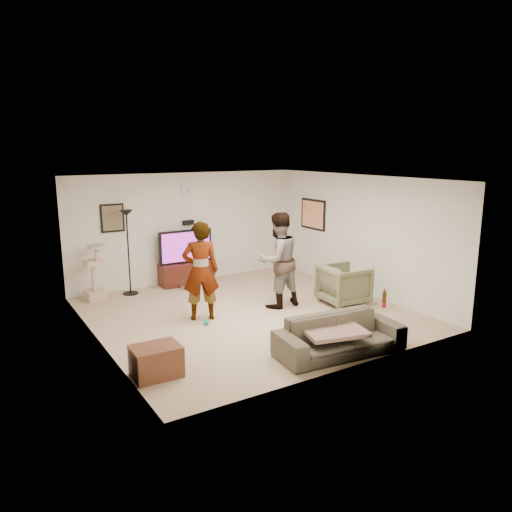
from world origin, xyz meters
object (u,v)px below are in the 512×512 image
side_table (156,361)px  person_left (201,271)px  floor_lamp (128,253)px  tv (186,246)px  armchair (344,285)px  beer_bottle (384,300)px  sofa (340,335)px  tv_stand (186,273)px  person_right (278,260)px  cat_tree (93,273)px

side_table → person_left: bearing=49.3°
floor_lamp → person_left: (0.62, -2.21, 0.00)m
tv → armchair: 3.67m
beer_bottle → side_table: bearing=168.3°
tv → sofa: (0.38, -4.80, -0.59)m
tv_stand → armchair: 3.64m
tv_stand → sofa: size_ratio=0.62×
tv → person_right: size_ratio=0.68×
tv_stand → tv: tv is taller
person_right → armchair: 1.44m
tv → cat_tree: tv is taller
floor_lamp → armchair: floor_lamp is taller
floor_lamp → person_left: bearing=-74.5°
armchair → sofa: bearing=142.6°
beer_bottle → armchair: beer_bottle is taller
armchair → beer_bottle: bearing=162.0°
cat_tree → side_table: (-0.15, -3.95, -0.36)m
cat_tree → beer_bottle: (3.36, -4.67, 0.13)m
tv_stand → beer_bottle: beer_bottle is taller
tv → floor_lamp: bearing=-175.3°
cat_tree → armchair: size_ratio=1.34×
floor_lamp → person_right: (2.19, -2.33, 0.03)m
person_right → armchair: size_ratio=2.17×
floor_lamp → person_right: person_right is taller
person_left → cat_tree: bearing=-37.6°
floor_lamp → beer_bottle: 5.38m
floor_lamp → sofa: bearing=-69.9°
floor_lamp → person_right: size_ratio=0.96×
tv_stand → cat_tree: (-2.08, -0.13, 0.32)m
tv_stand → armchair: armchair is taller
armchair → tv: bearing=40.4°
side_table → tv: bearing=61.3°
sofa → armchair: armchair is taller
cat_tree → person_left: size_ratio=0.64×
tv → person_right: (0.86, -2.44, 0.05)m
sofa → side_table: size_ratio=3.06×
person_right → side_table: bearing=24.9°
cat_tree → side_table: 3.97m
person_right → tv: bearing=-73.7°
beer_bottle → armchair: size_ratio=0.29×
sofa → armchair: bearing=53.1°
cat_tree → person_right: 3.75m
tv → armchair: tv is taller
tv → tv_stand: bearing=0.0°
person_left → tv_stand: bearing=-86.7°
floor_lamp → person_left: person_left is taller
floor_lamp → side_table: bearing=-102.7°
tv → person_right: bearing=-70.7°
tv_stand → beer_bottle: (1.28, -4.80, 0.45)m
tv → cat_tree: bearing=-176.4°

